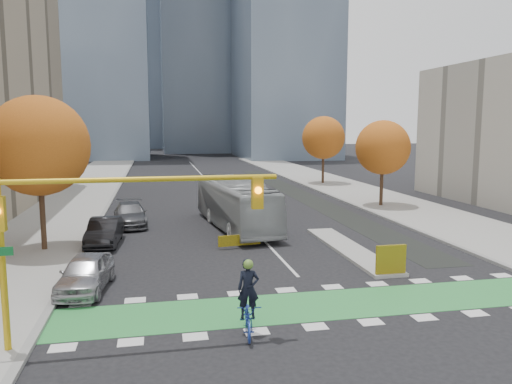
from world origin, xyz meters
name	(u,v)px	position (x,y,z in m)	size (l,w,h in m)	color
ground	(339,320)	(0.00, 0.00, 0.00)	(300.00, 300.00, 0.00)	black
sidewalk_west	(46,223)	(-13.50, 20.00, 0.07)	(7.00, 120.00, 0.15)	gray
sidewalk_east	(410,209)	(13.50, 20.00, 0.07)	(7.00, 120.00, 0.15)	gray
curb_west	(100,221)	(-10.00, 20.00, 0.07)	(0.30, 120.00, 0.16)	gray
curb_east	(368,211)	(10.00, 20.00, 0.07)	(0.30, 120.00, 0.16)	gray
bike_crossing	(325,305)	(0.00, 1.50, 0.01)	(20.00, 3.00, 0.01)	#2D893E
centre_line	(211,185)	(0.00, 40.00, 0.01)	(0.15, 70.00, 0.01)	silver
bike_lane_paint	(300,195)	(7.50, 30.00, 0.01)	(2.50, 50.00, 0.01)	black
median_island	(349,249)	(4.00, 9.00, 0.08)	(1.60, 10.00, 0.16)	gray
hazard_board	(391,259)	(4.00, 4.20, 0.80)	(1.40, 0.12, 1.30)	yellow
tower_ne	(284,7)	(20.00, 85.00, 30.00)	(18.00, 24.00, 60.00)	#47566B
tower_far	(158,11)	(-4.00, 140.00, 40.00)	(26.00, 26.00, 80.00)	#47566B
tree_west	(39,146)	(-12.00, 12.00, 5.62)	(5.20, 5.20, 8.22)	#332114
tree_east_near	(383,148)	(12.00, 22.00, 4.86)	(4.40, 4.40, 7.08)	#332114
tree_east_far	(323,138)	(12.50, 38.00, 5.24)	(4.80, 4.80, 7.65)	#332114
traffic_signal_west	(93,216)	(-7.93, -0.51, 4.03)	(8.53, 0.56, 5.20)	#BF9914
cyclist	(248,309)	(-3.29, -0.50, 0.83)	(1.02, 2.22, 2.47)	#203995
bus	(236,204)	(-1.02, 16.13, 1.59)	(2.67, 11.40, 3.17)	#9CA1A3
parked_car_a	(86,273)	(-9.00, 5.00, 0.74)	(1.74, 4.33, 1.47)	#A7A6AC
parked_car_b	(104,232)	(-9.00, 12.94, 0.75)	(1.59, 4.56, 1.50)	black
parked_car_c	(130,214)	(-7.85, 18.28, 0.75)	(2.11, 5.19, 1.51)	#505155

